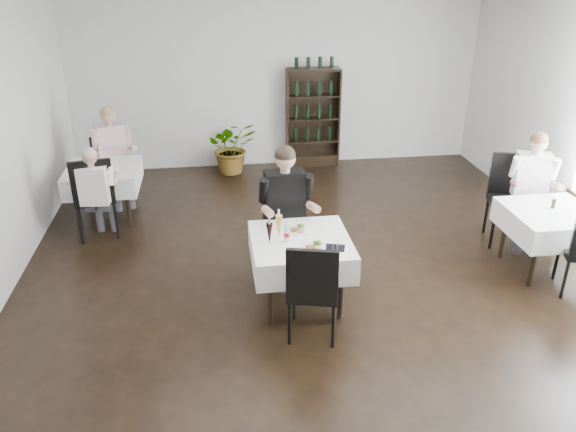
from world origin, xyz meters
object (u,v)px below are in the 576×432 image
object	(u,v)px
main_table	(301,251)
potted_tree	(232,147)
wine_shelf	(313,119)
diner_main	(287,205)

from	to	relation	value
main_table	potted_tree	distance (m)	4.17
wine_shelf	diner_main	xyz separation A→B (m)	(-0.98, -3.78, 0.08)
main_table	potted_tree	size ratio (longest dim) A/B	1.12
wine_shelf	potted_tree	distance (m)	1.50
main_table	diner_main	distance (m)	0.62
wine_shelf	main_table	bearing A→B (deg)	-101.78
main_table	diner_main	world-z (taller)	diner_main
diner_main	main_table	bearing A→B (deg)	-82.00
main_table	diner_main	size ratio (longest dim) A/B	0.65
diner_main	potted_tree	bearing A→B (deg)	97.28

